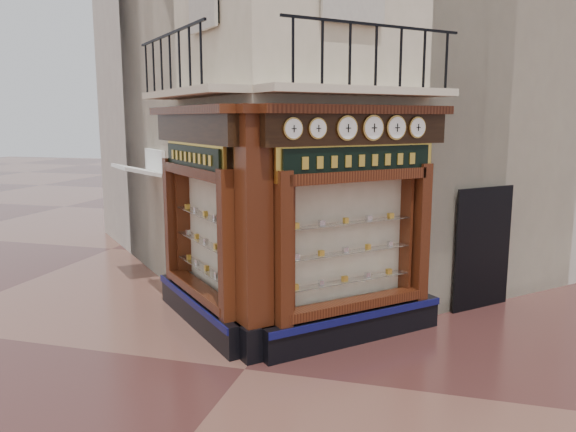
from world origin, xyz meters
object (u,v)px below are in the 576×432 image
(clock_b, at_px, (318,128))
(signboard_left, at_px, (193,157))
(clock_f, at_px, (417,127))
(corner_pilaster, at_px, (254,238))
(clock_d, at_px, (373,128))
(clock_a, at_px, (293,129))
(clock_c, at_px, (347,128))
(clock_e, at_px, (396,128))
(signboard_right, at_px, (359,160))
(awning, at_px, (141,282))

(clock_b, xyz_separation_m, signboard_left, (-2.38, 0.70, -0.52))
(clock_f, bearing_deg, signboard_left, 145.51)
(corner_pilaster, relative_size, clock_d, 9.64)
(corner_pilaster, relative_size, clock_f, 11.09)
(clock_f, xyz_separation_m, signboard_left, (-3.78, -0.70, -0.52))
(corner_pilaster, height_order, clock_b, corner_pilaster)
(corner_pilaster, height_order, clock_a, corner_pilaster)
(clock_c, xyz_separation_m, clock_e, (0.69, 0.69, -0.00))
(clock_b, bearing_deg, clock_e, 0.00)
(clock_d, bearing_deg, clock_c, -180.00)
(signboard_right, bearing_deg, signboard_left, 135.00)
(clock_c, bearing_deg, awning, 109.25)
(signboard_left, bearing_deg, clock_a, -160.72)
(clock_c, xyz_separation_m, awning, (-5.24, 2.53, -3.62))
(signboard_left, bearing_deg, clock_c, -141.46)
(clock_b, xyz_separation_m, clock_f, (1.40, 1.40, -0.00))
(clock_e, bearing_deg, clock_c, -180.00)
(clock_c, height_order, clock_e, clock_e)
(clock_f, bearing_deg, clock_d, 180.00)
(clock_f, height_order, awning, clock_f)
(clock_d, bearing_deg, signboard_left, 135.83)
(clock_c, bearing_deg, clock_e, 0.00)
(clock_b, xyz_separation_m, clock_c, (0.38, 0.38, 0.00))
(clock_b, bearing_deg, signboard_left, 118.67)
(clock_f, distance_m, signboard_left, 3.88)
(clock_b, bearing_deg, clock_c, -0.00)
(clock_c, bearing_deg, clock_a, 180.00)
(awning, height_order, signboard_right, signboard_right)
(clock_f, bearing_deg, corner_pilaster, 171.49)
(clock_a, relative_size, clock_f, 0.92)
(corner_pilaster, distance_m, clock_e, 2.96)
(clock_a, distance_m, signboard_left, 2.36)
(clock_d, xyz_separation_m, clock_e, (0.34, 0.34, 0.00))
(signboard_right, bearing_deg, clock_d, -32.37)
(awning, xyz_separation_m, signboard_left, (2.47, -2.21, 3.10))
(awning, bearing_deg, clock_a, -170.23)
(clock_a, relative_size, signboard_left, 0.17)
(clock_e, relative_size, signboard_left, 0.20)
(clock_d, xyz_separation_m, awning, (-5.60, 2.17, -3.62))
(clock_f, height_order, signboard_right, clock_f)
(clock_b, relative_size, clock_c, 0.83)
(clock_d, distance_m, clock_e, 0.47)
(clock_c, distance_m, clock_e, 0.98)
(clock_c, height_order, signboard_left, clock_c)
(signboard_right, bearing_deg, clock_a, -175.16)
(clock_d, xyz_separation_m, signboard_right, (-0.20, -0.05, -0.52))
(corner_pilaster, distance_m, signboard_right, 2.12)
(clock_c, distance_m, signboard_left, 2.83)
(clock_e, bearing_deg, signboard_right, 170.33)
(corner_pilaster, xyz_separation_m, clock_a, (0.62, 0.01, 1.67))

